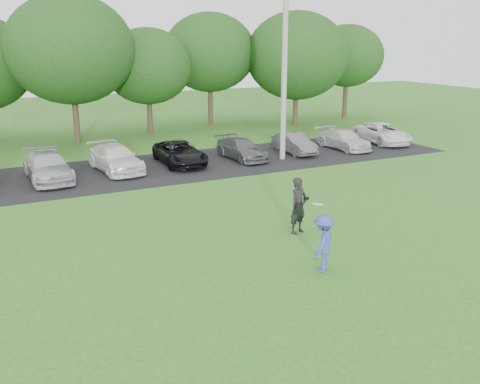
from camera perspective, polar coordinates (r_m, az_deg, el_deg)
The scene contains 7 objects.
ground at distance 14.99m, azimuth 6.03°, elevation -8.13°, with size 100.00×100.00×0.00m, color #266E1F.
parking_lot at distance 26.30m, azimuth -9.27°, elevation 2.46°, with size 32.00×6.50×0.03m, color black.
utility_pole at distance 27.53m, azimuth 4.75°, elevation 13.13°, with size 0.28×0.28×9.44m, color #969792.
frisbee_player at distance 14.66m, azimuth 8.85°, elevation -5.40°, with size 1.19×1.08×2.01m.
camera_bystander at distance 17.35m, azimuth 6.26°, elevation -1.45°, with size 0.78×0.63×1.85m.
parked_cars at distance 26.27m, azimuth -9.08°, elevation 3.78°, with size 30.92×4.68×1.24m.
tree_row at distance 35.40m, azimuth -12.14°, elevation 13.80°, with size 42.39×9.85×8.64m.
Camera 1 is at (-7.45, -11.47, 6.14)m, focal length 40.00 mm.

